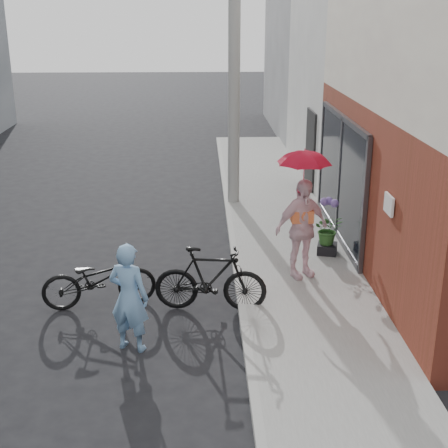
{
  "coord_description": "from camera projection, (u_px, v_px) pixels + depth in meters",
  "views": [
    {
      "loc": [
        0.32,
        -8.74,
        4.65
      ],
      "look_at": [
        0.7,
        1.46,
        1.1
      ],
      "focal_mm": 50.0,
      "sensor_mm": 36.0,
      "label": 1
    }
  ],
  "objects": [
    {
      "name": "bike_left",
      "position": [
        99.0,
        279.0,
        10.11
      ],
      "size": [
        1.92,
        0.98,
        0.96
      ],
      "primitive_type": "imported",
      "rotation": [
        0.0,
        0.0,
        1.77
      ],
      "color": "black",
      "rests_on": "ground"
    },
    {
      "name": "curb",
      "position": [
        236.0,
        267.0,
        11.66
      ],
      "size": [
        0.12,
        24.0,
        0.12
      ],
      "primitive_type": "cube",
      "color": "#9E9E99",
      "rests_on": "ground"
    },
    {
      "name": "planter",
      "position": [
        327.0,
        249.0,
        12.11
      ],
      "size": [
        0.45,
        0.45,
        0.19
      ],
      "primitive_type": "cube",
      "rotation": [
        0.0,
        0.0,
        -0.26
      ],
      "color": "black",
      "rests_on": "sidewalk"
    },
    {
      "name": "officer",
      "position": [
        129.0,
        297.0,
        8.73
      ],
      "size": [
        0.69,
        0.57,
        1.62
      ],
      "primitive_type": "imported",
      "rotation": [
        0.0,
        0.0,
        2.77
      ],
      "color": "#709CC7",
      "rests_on": "ground"
    },
    {
      "name": "east_building_far",
      "position": [
        379.0,
        39.0,
        23.97
      ],
      "size": [
        8.0,
        8.0,
        7.0
      ],
      "primitive_type": "cube",
      "color": "slate",
      "rests_on": "ground"
    },
    {
      "name": "sidewalk",
      "position": [
        298.0,
        266.0,
        11.7
      ],
      "size": [
        2.2,
        24.0,
        0.12
      ],
      "primitive_type": "cube",
      "color": "gray",
      "rests_on": "ground"
    },
    {
      "name": "potted_plant",
      "position": [
        328.0,
        229.0,
        11.98
      ],
      "size": [
        0.54,
        0.47,
        0.6
      ],
      "primitive_type": "imported",
      "color": "#2C5A24",
      "rests_on": "planter"
    },
    {
      "name": "utility_pole",
      "position": [
        234.0,
        60.0,
        14.31
      ],
      "size": [
        0.28,
        0.28,
        7.0
      ],
      "primitive_type": "cylinder",
      "color": "#9E9E99",
      "rests_on": "ground"
    },
    {
      "name": "ground",
      "position": [
        183.0,
        321.0,
        9.76
      ],
      "size": [
        80.0,
        80.0,
        0.0
      ],
      "primitive_type": "plane",
      "color": "black",
      "rests_on": "ground"
    },
    {
      "name": "kimono_woman",
      "position": [
        301.0,
        229.0,
        10.85
      ],
      "size": [
        1.13,
        0.83,
        1.78
      ],
      "primitive_type": "imported",
      "rotation": [
        0.0,
        0.0,
        0.43
      ],
      "color": "silver",
      "rests_on": "sidewalk"
    },
    {
      "name": "parasol",
      "position": [
        305.0,
        157.0,
        10.43
      ],
      "size": [
        0.89,
        0.89,
        0.78
      ],
      "primitive_type": "imported",
      "color": "red",
      "rests_on": "kimono_woman"
    },
    {
      "name": "plaster_building",
      "position": [
        447.0,
        51.0,
        17.36
      ],
      "size": [
        8.0,
        6.0,
        7.0
      ],
      "primitive_type": "cube",
      "color": "silver",
      "rests_on": "ground"
    },
    {
      "name": "bike_right",
      "position": [
        211.0,
        279.0,
        9.96
      ],
      "size": [
        1.85,
        0.7,
        1.08
      ],
      "primitive_type": "imported",
      "rotation": [
        0.0,
        0.0,
        1.46
      ],
      "color": "black",
      "rests_on": "ground"
    }
  ]
}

